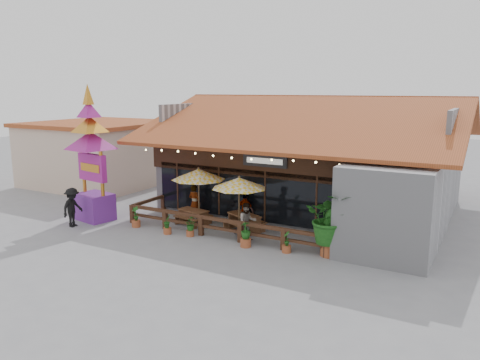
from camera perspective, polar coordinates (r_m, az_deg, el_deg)
The scene contains 19 objects.
ground at distance 20.28m, azimuth 1.99°, elevation -7.41°, with size 100.00×100.00×0.00m, color gray.
restaurant_building at distance 25.57m, azimuth 9.32°, elevation 1.43°, with size 15.50×14.73×6.09m.
patio_railing at distance 20.96m, azimuth -3.85°, elevation -5.05°, with size 10.00×2.60×0.92m.
neighbor_building at distance 33.42m, azimuth -16.53°, elevation 3.25°, with size 8.40×8.40×4.22m.
umbrella_left at distance 22.29m, azimuth -5.08°, elevation 0.67°, with size 2.89×2.89×2.77m.
umbrella_right at distance 20.70m, azimuth -0.11°, elevation -0.40°, with size 2.56×2.56×2.65m.
picnic_table_left at distance 22.64m, azimuth -5.70°, elevation -4.20°, with size 1.69×1.52×0.72m.
picnic_table_right at distance 21.45m, azimuth 0.53°, elevation -4.86°, with size 2.10×1.99×0.79m.
thai_sign_tower at distance 23.81m, azimuth -17.73°, elevation 4.19°, with size 3.08×3.08×7.17m.
tropical_plant at distance 18.40m, azimuth 10.95°, elevation -4.76°, with size 2.31×2.17×2.57m.
diner_a at distance 23.11m, azimuth -5.56°, elevation -2.78°, with size 0.66×0.44×1.82m, color #391E12.
diner_b at distance 20.09m, azimuth 0.89°, elevation -5.11°, with size 0.80×0.63×1.65m, color #391E12.
diner_c at distance 21.96m, azimuth 0.70°, elevation -3.73°, with size 0.96×0.40×1.63m, color #391E12.
pedestrian at distance 23.40m, azimuth -19.75°, elevation -3.16°, with size 1.21×0.69×1.87m, color black.
planter_a at distance 22.65m, azimuth -12.58°, elevation -4.58°, with size 0.41×0.41×1.00m.
planter_b at distance 21.32m, azimuth -8.86°, elevation -5.47°, with size 0.36×0.36×0.89m.
planter_c at distance 20.84m, azimuth -6.12°, elevation -5.60°, with size 0.65×0.62×0.83m.
planter_d at distance 19.36m, azimuth 0.70°, elevation -6.66°, with size 0.56×0.56×1.10m.
planter_e at distance 18.85m, azimuth 5.71°, elevation -7.71°, with size 0.37×0.38×0.89m.
Camera 1 is at (8.73, -17.14, 6.43)m, focal length 35.00 mm.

